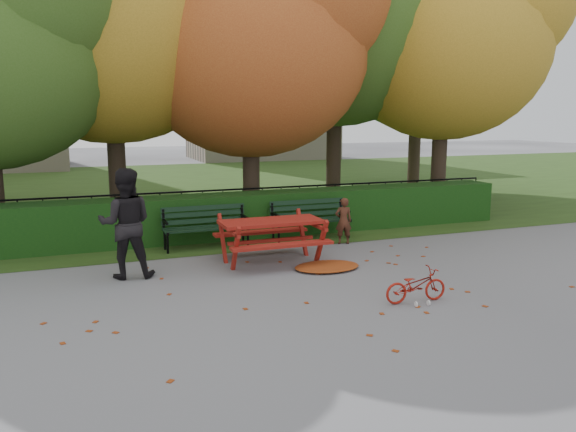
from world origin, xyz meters
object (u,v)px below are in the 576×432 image
object	(u,v)px
tree_d	(352,1)
bicycle	(416,285)
tree_g	(430,42)
tree_b	(125,4)
adult	(126,223)
tree_c	(265,32)
child	(343,221)
tree_e	(460,32)
picnic_table	(271,230)
bench_left	(205,223)
bench_right	(310,216)

from	to	relation	value
tree_d	bicycle	xyz separation A→B (m)	(-3.04, -8.17, -5.72)
tree_g	tree_d	bearing A→B (deg)	-150.39
tree_b	adult	world-z (taller)	tree_b
tree_b	tree_c	distance (m)	3.42
tree_c	bicycle	size ratio (longest dim) A/B	8.10
bicycle	tree_c	bearing A→B (deg)	3.43
tree_d	child	size ratio (longest dim) A/B	9.42
tree_e	bicycle	distance (m)	10.03
adult	bicycle	xyz separation A→B (m)	(3.90, -2.92, -0.69)
child	tree_d	bearing A→B (deg)	-106.88
picnic_table	bicycle	xyz separation A→B (m)	(1.25, -2.99, -0.38)
picnic_table	tree_g	bearing A→B (deg)	41.82
tree_e	child	xyz separation A→B (m)	(-4.93, -2.79, -4.57)
child	adult	bearing A→B (deg)	23.55
tree_d	adult	world-z (taller)	tree_d
tree_g	bench_left	world-z (taller)	tree_g
tree_b	tree_d	world-z (taller)	tree_d
tree_d	tree_e	size ratio (longest dim) A/B	1.17
bench_right	bicycle	bearing A→B (deg)	-93.19
tree_c	bicycle	bearing A→B (deg)	-89.95
tree_e	picnic_table	bearing A→B (deg)	-151.74
tree_b	bench_left	size ratio (longest dim) A/B	4.88
tree_d	bicycle	bearing A→B (deg)	-110.39
bench_left	bicycle	xyz separation A→B (m)	(2.14, -4.64, -0.26)
picnic_table	child	xyz separation A→B (m)	(2.00, 0.93, -0.13)
bench_right	tree_b	bearing A→B (deg)	139.33
bicycle	bench_right	bearing A→B (deg)	0.18
bench_right	picnic_table	distance (m)	2.24
child	bicycle	world-z (taller)	child
bench_right	picnic_table	xyz separation A→B (m)	(-1.51, -1.66, 0.12)
bicycle	adult	bearing A→B (deg)	56.57
tree_b	tree_c	xyz separation A→B (m)	(3.28, -0.78, -0.58)
bench_left	adult	world-z (taller)	adult
picnic_table	bicycle	world-z (taller)	picnic_table
tree_c	bicycle	world-z (taller)	tree_c
bench_right	adult	xyz separation A→B (m)	(-4.16, -1.72, 0.43)
tree_d	child	distance (m)	7.30
tree_c	tree_d	size ratio (longest dim) A/B	0.84
bench_right	adult	bearing A→B (deg)	-157.50
tree_c	tree_e	world-z (taller)	tree_e
tree_c	adult	xyz separation A→B (m)	(-3.90, -3.98, -3.88)
adult	child	bearing A→B (deg)	-158.53
tree_b	bicycle	world-z (taller)	tree_b
bench_left	tree_d	bearing A→B (deg)	34.26
tree_g	picnic_table	bearing A→B (deg)	-138.56
tree_c	tree_b	bearing A→B (deg)	166.55
bench_left	bench_right	xyz separation A→B (m)	(2.40, 0.00, 0.00)
tree_g	adult	xyz separation A→B (m)	(-11.40, -7.78, -4.42)
tree_g	bench_left	distance (m)	12.37
picnic_table	tree_c	bearing A→B (deg)	72.79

